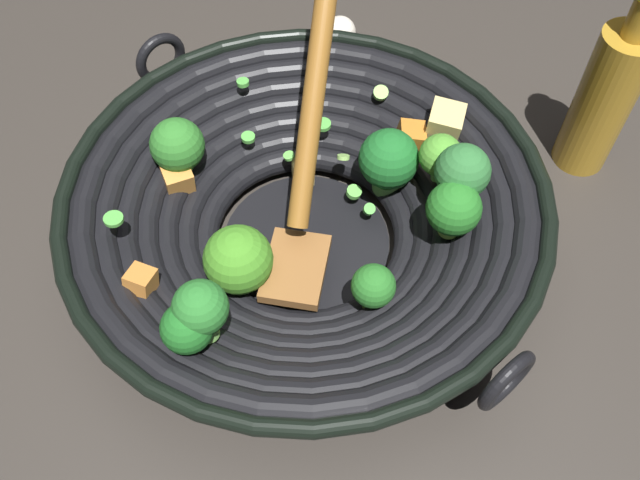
% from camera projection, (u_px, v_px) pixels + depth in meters
% --- Properties ---
extents(ground_plane, '(4.00, 4.00, 0.00)m').
position_uv_depth(ground_plane, '(306.00, 246.00, 0.63)').
color(ground_plane, '#332D28').
extents(wok, '(0.42, 0.42, 0.27)m').
position_uv_depth(wok, '(307.00, 210.00, 0.59)').
color(wok, black).
rests_on(wok, ground).
extents(cooking_oil_bottle, '(0.05, 0.05, 0.20)m').
position_uv_depth(cooking_oil_bottle, '(605.00, 97.00, 0.63)').
color(cooking_oil_bottle, '#AD7F23').
rests_on(cooking_oil_bottle, ground).
extents(garlic_bulb, '(0.04, 0.04, 0.04)m').
position_uv_depth(garlic_bulb, '(340.00, 32.00, 0.78)').
color(garlic_bulb, silver).
rests_on(garlic_bulb, ground).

